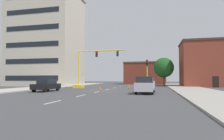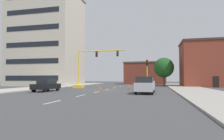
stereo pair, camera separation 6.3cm
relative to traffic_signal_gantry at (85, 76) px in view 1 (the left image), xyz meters
The scene contains 19 objects.
ground_plane 8.07m from the traffic_signal_gantry, 48.89° to the right, with size 160.00×160.00×0.00m, color #424244.
sidewalk_left 8.47m from the traffic_signal_gantry, 164.65° to the left, with size 6.00×56.00×0.14m, color #B2ADA3.
sidewalk_right 18.34m from the traffic_signal_gantry, ahead, with size 6.00×56.00×0.14m, color #9E998E.
lane_stripe_seg_0 20.60m from the traffic_signal_gantry, 75.60° to the right, with size 0.16×2.40×0.01m, color silver.
lane_stripe_seg_1 15.38m from the traffic_signal_gantry, 70.44° to the right, with size 0.16×2.40×0.01m, color silver.
lane_stripe_seg_2 10.45m from the traffic_signal_gantry, 60.04° to the right, with size 0.16×2.40×0.01m, color silver.
lane_stripe_seg_3 6.49m from the traffic_signal_gantry, 33.22° to the right, with size 0.16×2.40×0.01m, color silver.
lane_stripe_seg_4 5.98m from the traffic_signal_gantry, 23.05° to the left, with size 0.16×2.40×0.01m, color silver.
lane_stripe_seg_5 9.48m from the traffic_signal_gantry, 56.41° to the left, with size 0.16×2.40×0.01m, color silver.
building_tall_left 18.78m from the traffic_signal_gantry, 146.34° to the left, with size 16.22×11.96×22.39m.
building_brick_center 28.20m from the traffic_signal_gantry, 70.44° to the left, with size 12.57×7.55×6.72m.
building_row_right 26.87m from the traffic_signal_gantry, 26.00° to the left, with size 11.90×8.38×9.80m.
traffic_signal_gantry is the anchor object (origin of this frame).
traffic_light_pole_right 11.44m from the traffic_signal_gantry, ahead, with size 0.32×0.47×4.80m.
tree_right_far 19.09m from the traffic_signal_gantry, 40.32° to the left, with size 4.57×4.57×6.55m.
pickup_truck_silver 15.09m from the traffic_signal_gantry, 40.48° to the right, with size 2.21×5.47×1.99m.
sedan_black_near_left 9.75m from the traffic_signal_gantry, 101.61° to the right, with size 2.01×4.56×1.74m.
traffic_cone_roadside_a 8.53m from the traffic_signal_gantry, ahead, with size 0.36×0.36×0.79m.
traffic_cone_roadside_b 8.81m from the traffic_signal_gantry, 54.51° to the right, with size 0.36×0.36×0.60m.
Camera 1 is at (7.52, -27.01, 1.80)m, focal length 30.48 mm.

